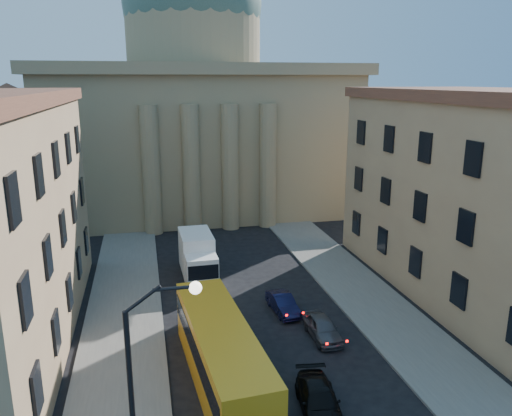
{
  "coord_description": "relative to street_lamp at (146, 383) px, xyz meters",
  "views": [
    {
      "loc": [
        -6.63,
        -7.42,
        15.29
      ],
      "look_at": [
        -0.34,
        20.33,
        7.97
      ],
      "focal_mm": 35.0,
      "sensor_mm": 36.0,
      "label": 1
    }
  ],
  "objects": [
    {
      "name": "church",
      "position": [
        6.97,
        47.47,
        6.59
      ],
      "size": [
        68.02,
        28.76,
        36.6
      ],
      "color": "#917A59",
      "rests_on": "ground"
    },
    {
      "name": "car_right_distant",
      "position": [
        8.98,
        14.46,
        -4.67
      ],
      "size": [
        1.62,
        3.85,
        1.24
      ],
      "primitive_type": "imported",
      "rotation": [
        0.0,
        0.0,
        0.09
      ],
      "color": "black",
      "rests_on": "ground"
    },
    {
      "name": "car_right_far",
      "position": [
        10.38,
        10.59,
        -4.63
      ],
      "size": [
        1.59,
        3.89,
        1.32
      ],
      "primitive_type": "imported",
      "rotation": [
        0.0,
        0.0,
        0.01
      ],
      "color": "#49484D",
      "rests_on": "ground"
    },
    {
      "name": "building_right",
      "position": [
        23.97,
        14.0,
        2.14
      ],
      "size": [
        11.6,
        26.6,
        14.7
      ],
      "color": "tan",
      "rests_on": "ground"
    },
    {
      "name": "car_right_mid",
      "position": [
        7.77,
        3.9,
        -4.64
      ],
      "size": [
        2.36,
        4.64,
        1.29
      ],
      "primitive_type": "imported",
      "rotation": [
        0.0,
        0.0,
        -0.13
      ],
      "color": "black",
      "rests_on": "ground"
    },
    {
      "name": "city_bus",
      "position": [
        3.63,
        7.09,
        -3.47
      ],
      "size": [
        3.62,
        12.14,
        3.37
      ],
      "rotation": [
        0.0,
        0.0,
        0.07
      ],
      "color": "orange",
      "rests_on": "ground"
    },
    {
      "name": "street_lamp",
      "position": [
        0.0,
        0.0,
        0.0
      ],
      "size": [
        2.62,
        0.44,
        8.83
      ],
      "color": "black",
      "rests_on": "ground"
    },
    {
      "name": "box_truck",
      "position": [
        4.08,
        22.09,
        -3.68
      ],
      "size": [
        2.56,
        6.23,
        3.39
      ],
      "rotation": [
        0.0,
        0.0,
        0.02
      ],
      "color": "white",
      "rests_on": "ground"
    },
    {
      "name": "sidewalk_right",
      "position": [
        15.47,
        10.0,
        -5.21
      ],
      "size": [
        5.0,
        60.0,
        0.15
      ],
      "primitive_type": "cube",
      "color": "#615E59",
      "rests_on": "ground"
    },
    {
      "name": "sidewalk_left",
      "position": [
        -1.53,
        10.0,
        -5.21
      ],
      "size": [
        5.0,
        60.0,
        0.15
      ],
      "primitive_type": "cube",
      "color": "#615E59",
      "rests_on": "ground"
    }
  ]
}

